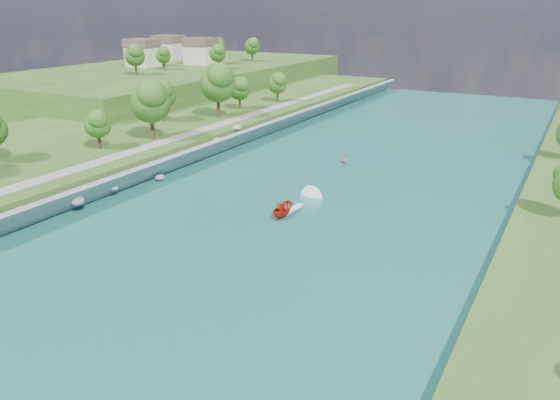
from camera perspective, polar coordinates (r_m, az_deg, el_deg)
The scene contains 11 objects.
ground at distance 61.93m, azimuth -6.79°, elevation -6.23°, with size 260.00×260.00×0.00m, color #2D5119.
river_water at distance 77.62m, azimuth 1.81°, elevation -0.61°, with size 55.00×240.00×0.10m, color #175854.
berm_west at distance 108.47m, azimuth -22.41°, elevation 4.72°, with size 45.00×240.00×3.50m, color #2D5119.
ridge_west at distance 182.90m, azimuth -10.67°, elevation 12.22°, with size 60.00×120.00×9.00m, color #2D5119.
riprap_bank at distance 90.42m, azimuth -13.26°, elevation 2.99°, with size 4.34×236.00×4.57m.
riverside_path at distance 95.24m, azimuth -15.86°, elevation 4.68°, with size 3.00×200.00×0.10m, color gray.
ridge_houses at distance 189.81m, azimuth -11.35°, elevation 15.11°, with size 29.50×29.50×8.40m.
trees_west at distance 93.14m, azimuth -24.91°, elevation 6.92°, with size 18.39×147.50×13.98m.
trees_ridge at distance 175.98m, azimuth -8.29°, elevation 15.06°, with size 17.77×55.96×9.78m.
motorboat at distance 74.33m, azimuth 0.71°, elevation -0.85°, with size 3.60×19.18×2.00m.
raft at distance 99.17m, azimuth 6.84°, elevation 4.01°, with size 3.03×2.93×1.60m.
Camera 1 is at (33.30, -44.81, 26.79)m, focal length 35.00 mm.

